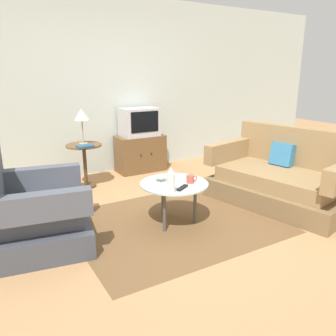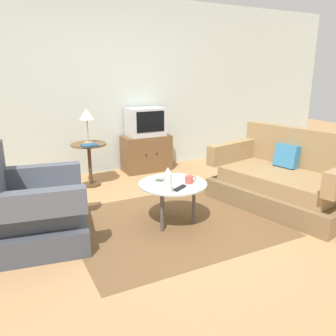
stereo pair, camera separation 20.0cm
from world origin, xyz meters
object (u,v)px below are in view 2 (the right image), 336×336
Objects in this scene: couch at (285,181)px; table_lamp at (87,115)px; mug at (189,179)px; bowl at (160,179)px; tv_stand at (146,153)px; vase at (168,180)px; coffee_table at (173,187)px; armchair at (31,211)px; side_table at (89,156)px; tv_remote_dark at (180,188)px; book at (89,145)px; television at (146,122)px.

table_lamp is (-1.93, 1.80, 0.71)m from couch.
mug is 0.32m from bowl.
tv_stand is at bearing 18.28° from table_lamp.
vase is (-1.65, -0.08, 0.28)m from couch.
table_lamp is at bearing 105.51° from coffee_table.
armchair reaches higher than mug.
side_table is 1.90m from tv_remote_dark.
armchair is 8.59× the size of mug.
book is (-0.03, -0.18, 0.19)m from side_table.
mug is at bearing -29.13° from coffee_table.
couch is 2.36× the size of tv_stand.
table_lamp is (0.93, 1.40, 0.69)m from armchair.
television is 2.55× the size of book.
couch is at bearing -43.04° from table_lamp.
armchair is at bearing -123.61° from table_lamp.
bowl is 0.76× the size of tv_remote_dark.
tv_stand is 6.10× the size of mug.
couch is 3.71× the size of table_lamp.
table_lamp is at bearing -161.72° from tv_stand.
side_table is (-0.46, 1.66, 0.03)m from coffee_table.
tv_stand is at bearing 78.70° from mug.
coffee_table is (1.39, -0.25, 0.10)m from armchair.
table_lamp reaches higher than coffee_table.
tv_stand is at bearing 71.50° from vase.
television is at bearing 18.41° from side_table.
mug reaches higher than coffee_table.
book is (-0.31, 1.71, 0.05)m from vase.
tv_stand is 3.36× the size of book.
couch is 14.40× the size of mug.
vase is (0.28, -1.88, -0.43)m from table_lamp.
vase is at bearing 77.58° from armchair.
mug is at bearing 1.38° from tv_remote_dark.
book is (-0.40, 1.35, 0.14)m from bowl.
mug is 0.73× the size of tv_remote_dark.
tv_remote_dark is at bearing -105.08° from tv_stand.
table_lamp is at bearing 72.80° from book.
side_table is 1.85m from mug.
tv_stand is 1.57× the size of table_lamp.
table_lamp is at bearing 34.62° from couch.
side_table reaches higher than bowl.
coffee_table is at bearing -78.33° from book.
vase is at bearing -103.60° from bowl.
coffee_table is 0.34m from vase.
table_lamp is (-1.03, -0.34, 0.20)m from television.
armchair is at bearing -133.08° from book.
vase is (-0.74, -2.23, -0.23)m from television.
side_table is 1.09m from tv_stand.
side_table is at bearing -161.59° from television.
coffee_table is 1.57m from book.
table_lamp reaches higher than tv_stand.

